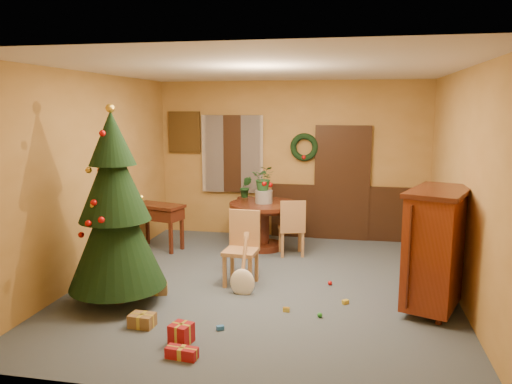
% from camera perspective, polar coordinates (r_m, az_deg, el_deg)
% --- Properties ---
extents(room_envelope, '(5.50, 5.50, 5.50)m').
position_cam_1_polar(room_envelope, '(9.28, 5.22, 1.55)').
color(room_envelope, '#36434F').
rests_on(room_envelope, ground).
extents(dining_table, '(1.18, 1.18, 0.81)m').
position_cam_1_polar(dining_table, '(8.54, 0.89, -2.86)').
color(dining_table, black).
rests_on(dining_table, floor).
extents(urn, '(0.30, 0.30, 0.22)m').
position_cam_1_polar(urn, '(8.47, 0.90, -0.53)').
color(urn, slate).
rests_on(urn, dining_table).
extents(centerpiece_plant, '(0.38, 0.33, 0.42)m').
position_cam_1_polar(centerpiece_plant, '(8.42, 0.91, 1.60)').
color(centerpiece_plant, '#1E4C23').
rests_on(centerpiece_plant, urn).
extents(chair_near, '(0.46, 0.46, 1.01)m').
position_cam_1_polar(chair_near, '(6.92, -1.57, -6.05)').
color(chair_near, '#A27B41').
rests_on(chair_near, floor).
extents(chair_far, '(0.50, 0.50, 0.94)m').
position_cam_1_polar(chair_far, '(8.18, 4.13, -3.89)').
color(chair_far, '#A27B41').
rests_on(chair_far, floor).
extents(guitar, '(0.40, 0.54, 0.75)m').
position_cam_1_polar(guitar, '(6.54, -1.57, -8.42)').
color(guitar, white).
rests_on(guitar, floor).
extents(plant_stand, '(0.31, 0.31, 0.81)m').
position_cam_1_polar(plant_stand, '(9.09, -1.17, -2.51)').
color(plant_stand, black).
rests_on(plant_stand, floor).
extents(stand_plant, '(0.24, 0.21, 0.39)m').
position_cam_1_polar(stand_plant, '(9.00, -1.18, 0.58)').
color(stand_plant, '#19471E').
rests_on(stand_plant, plant_stand).
extents(christmas_tree, '(1.19, 1.19, 2.46)m').
position_cam_1_polar(christmas_tree, '(6.31, -15.80, -2.13)').
color(christmas_tree, '#382111').
rests_on(christmas_tree, floor).
extents(writing_desk, '(0.97, 0.67, 0.78)m').
position_cam_1_polar(writing_desk, '(8.71, -11.11, -2.64)').
color(writing_desk, black).
rests_on(writing_desk, floor).
extents(sideboard, '(0.98, 1.29, 1.47)m').
position_cam_1_polar(sideboard, '(6.35, 19.93, -5.78)').
color(sideboard, '#5B200A').
rests_on(sideboard, floor).
extents(gift_a, '(0.28, 0.22, 0.15)m').
position_cam_1_polar(gift_a, '(5.87, -12.88, -14.11)').
color(gift_a, brown).
rests_on(gift_a, floor).
extents(gift_b, '(0.25, 0.25, 0.21)m').
position_cam_1_polar(gift_b, '(5.42, -8.53, -15.70)').
color(gift_b, maroon).
rests_on(gift_b, floor).
extents(gift_c, '(0.31, 0.26, 0.14)m').
position_cam_1_polar(gift_c, '(6.78, -11.24, -10.78)').
color(gift_c, brown).
rests_on(gift_c, floor).
extents(gift_d, '(0.32, 0.16, 0.11)m').
position_cam_1_polar(gift_d, '(5.15, -8.47, -17.72)').
color(gift_d, maroon).
rests_on(gift_d, floor).
extents(toy_a, '(0.09, 0.08, 0.05)m').
position_cam_1_polar(toy_a, '(5.68, -4.11, -15.23)').
color(toy_a, '#2764AB').
rests_on(toy_a, floor).
extents(toy_b, '(0.06, 0.06, 0.06)m').
position_cam_1_polar(toy_b, '(6.02, 7.30, -13.78)').
color(toy_b, '#227F24').
rests_on(toy_b, floor).
extents(toy_c, '(0.09, 0.09, 0.05)m').
position_cam_1_polar(toy_c, '(6.45, 10.18, -12.27)').
color(toy_c, gold).
rests_on(toy_c, floor).
extents(toy_d, '(0.06, 0.06, 0.06)m').
position_cam_1_polar(toy_d, '(7.04, 8.46, -10.25)').
color(toy_d, '#B70E0C').
rests_on(toy_d, floor).
extents(toy_e, '(0.08, 0.05, 0.05)m').
position_cam_1_polar(toy_e, '(6.14, 3.49, -13.27)').
color(toy_e, gold).
rests_on(toy_e, floor).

